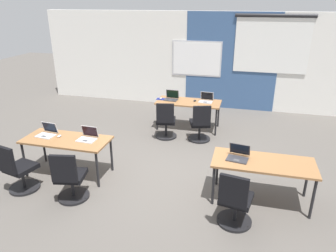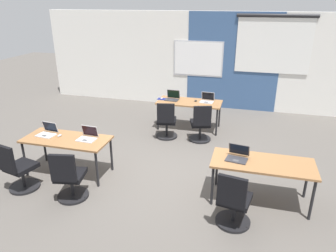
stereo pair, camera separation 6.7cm
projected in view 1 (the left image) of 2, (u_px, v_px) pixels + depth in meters
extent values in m
plane|color=#56514C|center=(166.00, 169.00, 6.18)|extent=(24.00, 24.00, 0.00)
cube|color=silver|center=(202.00, 60.00, 9.42)|extent=(10.00, 0.20, 2.80)
cube|color=#385684|center=(231.00, 62.00, 9.13)|extent=(2.63, 0.01, 2.80)
cube|color=#B7B7BC|center=(197.00, 59.00, 9.33)|extent=(1.48, 0.02, 1.04)
cube|color=white|center=(196.00, 59.00, 9.33)|extent=(1.40, 0.02, 0.96)
cube|color=white|center=(272.00, 46.00, 8.67)|extent=(2.00, 0.02, 1.49)
cylinder|color=black|center=(275.00, 16.00, 8.37)|extent=(2.10, 0.10, 0.10)
cube|color=olive|center=(66.00, 140.00, 5.78)|extent=(1.60, 0.70, 0.04)
cylinder|color=black|center=(24.00, 160.00, 5.81)|extent=(0.04, 0.04, 0.68)
cylinder|color=black|center=(97.00, 170.00, 5.47)|extent=(0.04, 0.04, 0.68)
cylinder|color=black|center=(44.00, 146.00, 6.35)|extent=(0.04, 0.04, 0.68)
cylinder|color=black|center=(111.00, 155.00, 6.01)|extent=(0.04, 0.04, 0.68)
cube|color=olive|center=(263.00, 163.00, 4.97)|extent=(1.60, 0.70, 0.04)
cylinder|color=black|center=(213.00, 186.00, 5.01)|extent=(0.04, 0.04, 0.68)
cylinder|color=black|center=(313.00, 199.00, 4.66)|extent=(0.04, 0.04, 0.68)
cylinder|color=black|center=(217.00, 168.00, 5.54)|extent=(0.04, 0.04, 0.68)
cylinder|color=black|center=(307.00, 179.00, 5.20)|extent=(0.04, 0.04, 0.68)
cube|color=olive|center=(189.00, 102.00, 7.89)|extent=(1.60, 0.70, 0.04)
cylinder|color=black|center=(157.00, 117.00, 7.92)|extent=(0.04, 0.04, 0.68)
cylinder|color=black|center=(216.00, 122.00, 7.58)|extent=(0.04, 0.04, 0.68)
cylinder|color=black|center=(163.00, 110.00, 8.46)|extent=(0.04, 0.04, 0.68)
cylinder|color=black|center=(218.00, 114.00, 8.12)|extent=(0.04, 0.04, 0.68)
cube|color=#333338|center=(237.00, 159.00, 5.02)|extent=(0.36, 0.28, 0.02)
cube|color=#4C4C4F|center=(237.00, 160.00, 4.97)|extent=(0.10, 0.07, 0.00)
cube|color=#333338|center=(240.00, 149.00, 5.11)|extent=(0.34, 0.14, 0.21)
cube|color=black|center=(240.00, 149.00, 5.10)|extent=(0.31, 0.12, 0.18)
cylinder|color=black|center=(234.00, 221.00, 4.71)|extent=(0.52, 0.52, 0.04)
cylinder|color=black|center=(235.00, 210.00, 4.64)|extent=(0.06, 0.06, 0.34)
cube|color=black|center=(236.00, 198.00, 4.56)|extent=(0.51, 0.51, 0.08)
cube|color=black|center=(233.00, 191.00, 4.25)|extent=(0.40, 0.13, 0.46)
sphere|color=black|center=(238.00, 212.00, 4.90)|extent=(0.04, 0.04, 0.04)
sphere|color=black|center=(248.00, 228.00, 4.56)|extent=(0.04, 0.04, 0.04)
sphere|color=black|center=(218.00, 219.00, 4.73)|extent=(0.04, 0.04, 0.04)
cube|color=#333338|center=(171.00, 100.00, 7.98)|extent=(0.34, 0.25, 0.02)
cube|color=#4C4C4F|center=(170.00, 100.00, 7.93)|extent=(0.09, 0.07, 0.00)
cube|color=#333338|center=(172.00, 94.00, 8.05)|extent=(0.33, 0.07, 0.22)
cube|color=black|center=(172.00, 94.00, 8.05)|extent=(0.30, 0.06, 0.19)
cube|color=navy|center=(161.00, 99.00, 8.07)|extent=(0.22, 0.19, 0.00)
ellipsoid|color=#B2B2B7|center=(161.00, 98.00, 8.07)|extent=(0.07, 0.11, 0.03)
cylinder|color=black|center=(166.00, 136.00, 7.63)|extent=(0.52, 0.52, 0.04)
cylinder|color=black|center=(166.00, 129.00, 7.56)|extent=(0.06, 0.06, 0.34)
cube|color=black|center=(166.00, 120.00, 7.48)|extent=(0.52, 0.52, 0.08)
cube|color=black|center=(165.00, 113.00, 7.15)|extent=(0.40, 0.13, 0.46)
sphere|color=black|center=(167.00, 132.00, 7.85)|extent=(0.04, 0.04, 0.04)
sphere|color=black|center=(175.00, 137.00, 7.55)|extent=(0.04, 0.04, 0.04)
sphere|color=black|center=(157.00, 137.00, 7.58)|extent=(0.04, 0.04, 0.04)
cube|color=silver|center=(46.00, 136.00, 5.88)|extent=(0.35, 0.26, 0.02)
cube|color=#4C4C4F|center=(44.00, 136.00, 5.83)|extent=(0.10, 0.07, 0.00)
cube|color=silver|center=(50.00, 127.00, 5.96)|extent=(0.33, 0.10, 0.22)
cube|color=black|center=(50.00, 127.00, 5.96)|extent=(0.30, 0.08, 0.19)
ellipsoid|color=#B2B2B7|center=(59.00, 136.00, 5.85)|extent=(0.07, 0.11, 0.03)
cylinder|color=black|center=(25.00, 187.00, 5.54)|extent=(0.52, 0.52, 0.04)
cylinder|color=black|center=(23.00, 178.00, 5.47)|extent=(0.06, 0.06, 0.34)
cube|color=black|center=(21.00, 168.00, 5.39)|extent=(0.53, 0.53, 0.08)
cube|color=black|center=(5.00, 160.00, 5.08)|extent=(0.40, 0.15, 0.46)
sphere|color=black|center=(36.00, 181.00, 5.73)|extent=(0.04, 0.04, 0.04)
sphere|color=black|center=(30.00, 193.00, 5.38)|extent=(0.04, 0.04, 0.04)
sphere|color=black|center=(13.00, 186.00, 5.57)|extent=(0.04, 0.04, 0.04)
cube|color=silver|center=(87.00, 140.00, 5.70)|extent=(0.34, 0.25, 0.02)
cube|color=#4C4C4F|center=(85.00, 141.00, 5.65)|extent=(0.09, 0.06, 0.00)
cube|color=silver|center=(90.00, 131.00, 5.78)|extent=(0.33, 0.07, 0.22)
cube|color=black|center=(90.00, 131.00, 5.78)|extent=(0.30, 0.06, 0.19)
cylinder|color=black|center=(74.00, 196.00, 5.29)|extent=(0.52, 0.52, 0.04)
cylinder|color=black|center=(73.00, 187.00, 5.22)|extent=(0.06, 0.06, 0.34)
cube|color=black|center=(71.00, 176.00, 5.14)|extent=(0.52, 0.52, 0.08)
cube|color=black|center=(63.00, 169.00, 4.81)|extent=(0.40, 0.14, 0.46)
sphere|color=black|center=(78.00, 188.00, 5.51)|extent=(0.04, 0.04, 0.04)
sphere|color=black|center=(86.00, 199.00, 5.21)|extent=(0.04, 0.04, 0.04)
sphere|color=black|center=(59.00, 198.00, 5.24)|extent=(0.04, 0.04, 0.04)
cube|color=#B7B7BC|center=(206.00, 102.00, 7.82)|extent=(0.35, 0.26, 0.02)
cube|color=#4C4C4F|center=(205.00, 102.00, 7.77)|extent=(0.09, 0.07, 0.00)
cube|color=#B7B7BC|center=(207.00, 96.00, 7.90)|extent=(0.33, 0.08, 0.22)
cube|color=black|center=(207.00, 96.00, 7.89)|extent=(0.30, 0.07, 0.19)
ellipsoid|color=black|center=(195.00, 101.00, 7.89)|extent=(0.09, 0.11, 0.03)
cylinder|color=black|center=(199.00, 139.00, 7.48)|extent=(0.52, 0.52, 0.04)
cylinder|color=black|center=(199.00, 131.00, 7.41)|extent=(0.06, 0.06, 0.34)
cube|color=black|center=(200.00, 123.00, 7.33)|extent=(0.55, 0.55, 0.08)
cube|color=black|center=(202.00, 116.00, 6.99)|extent=(0.40, 0.18, 0.46)
sphere|color=black|center=(198.00, 135.00, 7.69)|extent=(0.04, 0.04, 0.04)
sphere|color=black|center=(209.00, 140.00, 7.42)|extent=(0.04, 0.04, 0.04)
sphere|color=black|center=(190.00, 140.00, 7.40)|extent=(0.04, 0.04, 0.04)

